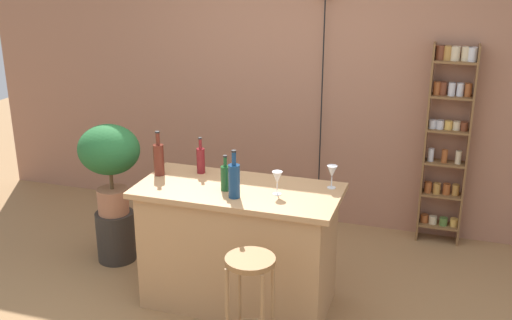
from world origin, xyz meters
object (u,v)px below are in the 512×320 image
bar_stool (250,287)px  wine_glass_center (277,178)px  plant_stool (116,236)px  potted_plant (109,156)px  bottle_vinegar (225,177)px  bottle_sauce_amber (159,159)px  bottle_soda_blue (234,180)px  wine_glass_left (332,172)px  bottle_spirits_clear (201,160)px  spice_shelf (447,137)px

bar_stool → wine_glass_center: wine_glass_center is taller
plant_stool → potted_plant: 0.70m
potted_plant → bottle_vinegar: (1.13, -0.36, 0.08)m
bottle_sauce_amber → plant_stool: bearing=157.6°
potted_plant → bottle_soda_blue: bottle_soda_blue is taller
bottle_sauce_amber → wine_glass_center: bearing=-5.9°
potted_plant → bottle_soda_blue: 1.32m
bottle_sauce_amber → wine_glass_left: (1.26, 0.13, -0.01)m
potted_plant → bottle_spirits_clear: bottle_spirits_clear is taller
bottle_spirits_clear → wine_glass_left: bearing=0.0°
bottle_sauce_amber → bottle_vinegar: bearing=-13.1°
potted_plant → bottle_soda_blue: bearing=-20.8°
wine_glass_center → spice_shelf: bearing=55.1°
spice_shelf → bottle_soda_blue: bearing=-128.4°
bottle_vinegar → potted_plant: bearing=162.2°
bottle_vinegar → wine_glass_center: bearing=5.9°
bottle_soda_blue → wine_glass_center: 0.29m
bar_stool → bottle_soda_blue: size_ratio=2.21×
bar_stool → bottle_vinegar: bottle_vinegar is taller
bar_stool → plant_stool: bearing=147.9°
plant_stool → wine_glass_left: 1.99m
plant_stool → bottle_sauce_amber: size_ratio=1.27×
plant_stool → bar_stool: bearing=-32.1°
bottle_vinegar → wine_glass_left: bearing=21.1°
bottle_sauce_amber → bottle_vinegar: bottle_sauce_amber is taller
potted_plant → bottle_sauce_amber: bearing=-22.4°
potted_plant → wine_glass_left: size_ratio=4.57×
plant_stool → bottle_spirits_clear: 1.15m
bottle_soda_blue → wine_glass_center: (0.26, 0.14, -0.01)m
bottle_soda_blue → wine_glass_left: size_ratio=2.03×
bottle_spirits_clear → wine_glass_center: 0.69m
spice_shelf → bottle_soda_blue: spice_shelf is taller
bottle_soda_blue → bottle_vinegar: size_ratio=1.31×
bottle_vinegar → wine_glass_left: (0.69, 0.27, 0.02)m
bottle_spirits_clear → bottle_vinegar: size_ratio=1.08×
spice_shelf → plant_stool: bearing=-154.8°
bar_stool → wine_glass_center: 0.78m
spice_shelf → bottle_sauce_amber: (-1.99, -1.43, 0.07)m
bottle_vinegar → wine_glass_center: size_ratio=1.54×
bar_stool → bottle_spirits_clear: bottle_spirits_clear is taller
wine_glass_left → bottle_soda_blue: bearing=-147.7°
bar_stool → bottle_spirits_clear: 1.17m
spice_shelf → wine_glass_left: size_ratio=10.70×
bar_stool → wine_glass_left: bearing=69.5°
bottle_spirits_clear → spice_shelf: bearing=37.0°
spice_shelf → bottle_vinegar: spice_shelf is taller
bar_stool → bottle_spirits_clear: (-0.67, 0.84, 0.47)m
bottle_soda_blue → bottle_vinegar: (-0.10, 0.10, -0.03)m
bar_stool → wine_glass_center: bearing=91.2°
bar_stool → wine_glass_left: 1.02m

